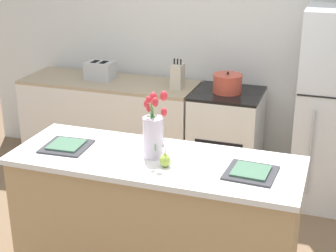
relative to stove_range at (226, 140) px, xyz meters
name	(u,v)px	position (x,y,z in m)	size (l,w,h in m)	color
back_wall	(229,34)	(-0.10, 0.40, 0.89)	(5.20, 0.08, 2.70)	silver
kitchen_island	(155,225)	(-0.10, -1.60, 0.02)	(1.80, 0.66, 0.94)	tan
back_counter	(111,125)	(-1.16, 0.00, 0.00)	(1.68, 0.60, 0.91)	silver
stove_range	(226,140)	(0.00, 0.00, 0.00)	(0.60, 0.61, 0.91)	silver
flower_vase	(153,133)	(-0.12, -1.58, 0.65)	(0.15, 0.19, 0.41)	silver
pear_figurine	(165,160)	(0.00, -1.69, 0.53)	(0.07, 0.07, 0.11)	#9EBC47
plate_setting_left	(67,146)	(-0.70, -1.62, 0.50)	(0.30, 0.30, 0.02)	#333338
plate_setting_right	(251,172)	(0.50, -1.62, 0.50)	(0.30, 0.30, 0.02)	#333338
toaster	(100,71)	(-1.26, 0.02, 0.54)	(0.28, 0.18, 0.17)	#B7BABC
cooking_pot	(227,83)	(-0.01, -0.01, 0.54)	(0.26, 0.26, 0.19)	#CC4C38
knife_block	(177,76)	(-0.46, -0.02, 0.57)	(0.10, 0.14, 0.27)	beige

